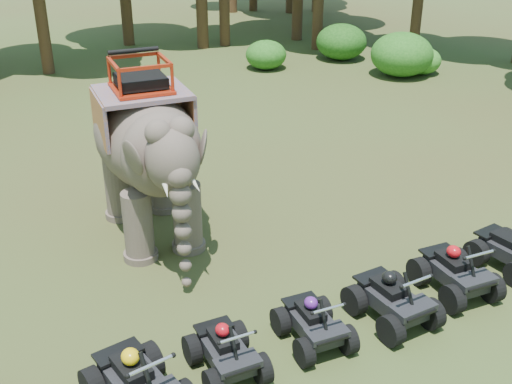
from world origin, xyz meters
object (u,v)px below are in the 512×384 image
at_px(atv_3, 393,293).
at_px(atv_4, 457,266).
at_px(elephant, 147,149).
at_px(atv_1, 226,345).
at_px(atv_0, 136,376).
at_px(atv_2, 314,317).

bearing_deg(atv_3, atv_4, 2.68).
bearing_deg(elephant, atv_4, -43.52).
bearing_deg(atv_1, elephant, 86.09).
relative_size(atv_0, atv_2, 1.20).
relative_size(atv_1, atv_2, 1.01).
relative_size(atv_3, atv_4, 1.00).
distance_m(elephant, atv_4, 7.51).
xyz_separation_m(atv_2, atv_3, (1.76, -0.21, 0.07)).
relative_size(atv_2, atv_3, 0.89).
height_order(atv_1, atv_3, atv_3).
bearing_deg(elephant, atv_2, -72.00).
xyz_separation_m(atv_1, atv_4, (5.40, -0.23, 0.06)).
bearing_deg(atv_2, elephant, 106.92).
relative_size(elephant, atv_3, 3.06).
height_order(elephant, atv_0, elephant).
bearing_deg(atv_0, atv_1, -4.24).
xyz_separation_m(elephant, atv_0, (-2.48, -5.53, -1.56)).
distance_m(elephant, atv_3, 6.62).
distance_m(elephant, atv_1, 5.77).
relative_size(atv_2, atv_4, 0.89).
xyz_separation_m(elephant, atv_2, (1.03, -5.58, -1.67)).
bearing_deg(atv_4, atv_1, -175.97).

